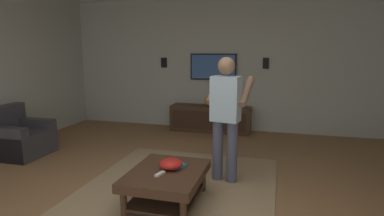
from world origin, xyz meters
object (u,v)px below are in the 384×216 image
at_px(remote_white, 160,174).
at_px(armchair, 19,139).
at_px(tv, 213,67).
at_px(vase_round, 210,101).
at_px(media_console, 210,119).
at_px(person_standing, 226,112).
at_px(bowl, 171,164).
at_px(book, 175,164).
at_px(wall_speaker_right, 164,63).
at_px(wall_speaker_left, 266,63).
at_px(coffee_table, 167,179).

bearing_deg(remote_white, armchair, 83.33).
xyz_separation_m(tv, vase_round, (-0.23, 0.02, -0.71)).
relative_size(media_console, person_standing, 1.04).
distance_m(armchair, bowl, 3.11).
xyz_separation_m(bowl, book, (0.10, -0.02, -0.04)).
distance_m(remote_white, vase_round, 3.50).
relative_size(person_standing, book, 7.45).
distance_m(person_standing, bowl, 1.03).
bearing_deg(person_standing, wall_speaker_right, 44.08).
bearing_deg(bowl, person_standing, -32.60).
bearing_deg(tv, book, 4.48).
bearing_deg(wall_speaker_left, armchair, 124.54).
bearing_deg(book, armchair, -160.64).
distance_m(armchair, remote_white, 3.12).
relative_size(media_console, book, 7.73).
distance_m(bowl, remote_white, 0.21).
distance_m(media_console, book, 3.19).
relative_size(wall_speaker_left, wall_speaker_right, 1.00).
relative_size(bowl, wall_speaker_left, 1.18).
height_order(coffee_table, book, book).
bearing_deg(coffee_table, tv, 3.47).
bearing_deg(coffee_table, bowl, -24.18).
xyz_separation_m(media_console, bowl, (-3.28, -0.25, 0.18)).
distance_m(book, vase_round, 3.21).
bearing_deg(vase_round, remote_white, -176.52).
xyz_separation_m(remote_white, book, (0.30, -0.08, 0.01)).
xyz_separation_m(armchair, remote_white, (-1.10, -2.92, 0.13)).
distance_m(person_standing, remote_white, 1.23).
relative_size(coffee_table, bowl, 3.87).
height_order(armchair, vase_round, armchair).
height_order(book, wall_speaker_left, wall_speaker_left).
height_order(coffee_table, media_console, media_console).
bearing_deg(wall_speaker_left, remote_white, 166.29).
height_order(armchair, coffee_table, armchair).
relative_size(coffee_table, wall_speaker_right, 4.55).
bearing_deg(person_standing, tv, 25.02).
height_order(wall_speaker_left, wall_speaker_right, wall_speaker_left).
relative_size(bowl, remote_white, 1.72).
bearing_deg(armchair, vase_round, 41.24).
bearing_deg(tv, vase_round, -5.10).
xyz_separation_m(armchair, media_console, (2.38, -2.73, -0.00)).
bearing_deg(media_console, wall_speaker_right, -102.65).
xyz_separation_m(person_standing, book, (-0.67, 0.47, -0.51)).
bearing_deg(bowl, armchair, 73.24).
xyz_separation_m(book, vase_round, (3.19, 0.29, 0.24)).
xyz_separation_m(coffee_table, remote_white, (-0.14, 0.03, 0.12)).
relative_size(bowl, book, 1.18).
bearing_deg(tv, armchair, -46.13).
bearing_deg(vase_round, book, -174.84).
bearing_deg(vase_round, armchair, 131.48).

